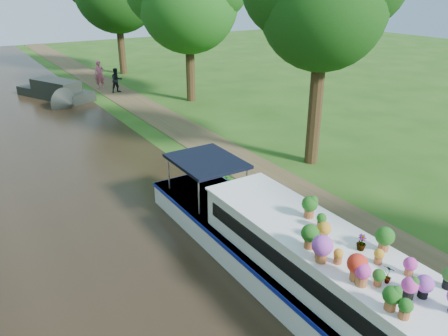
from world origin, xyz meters
TOP-DOWN VIEW (x-y plane):
  - ground at (0.00, 0.00)m, footprint 100.00×100.00m
  - canal_water at (-6.00, 0.00)m, footprint 10.00×100.00m
  - towpath at (1.20, 0.00)m, footprint 2.20×100.00m
  - plant_boat at (-2.25, -3.79)m, footprint 2.29×13.52m
  - second_boat at (-2.75, 20.03)m, footprint 4.08×6.91m
  - pedestrian_pink at (0.65, 21.60)m, footprint 0.80×0.64m
  - pedestrian_dark at (1.21, 19.64)m, footprint 0.85×0.68m
  - verge_plant at (-0.39, 3.03)m, footprint 0.38×0.34m

SIDE VIEW (x-z plane):
  - ground at x=0.00m, z-range 0.00..0.00m
  - canal_water at x=-6.00m, z-range 0.00..0.02m
  - towpath at x=1.20m, z-range 0.00..0.03m
  - verge_plant at x=-0.39m, z-range 0.00..0.38m
  - second_boat at x=-2.75m, z-range -0.12..1.13m
  - plant_boat at x=-2.25m, z-range -0.28..1.98m
  - pedestrian_dark at x=1.21m, z-range 0.03..1.69m
  - pedestrian_pink at x=0.65m, z-range 0.03..1.96m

